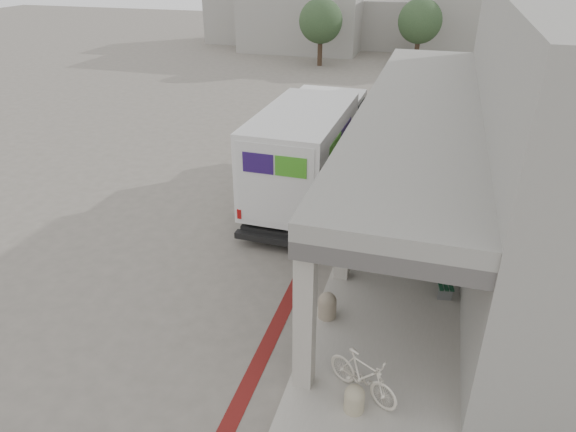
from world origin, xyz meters
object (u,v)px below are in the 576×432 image
(fedex_truck, at_px, (310,149))
(bench, at_px, (441,275))
(utility_cabinet, at_px, (429,246))
(bicycle_cream, at_px, (363,375))

(fedex_truck, relative_size, bench, 4.88)
(utility_cabinet, bearing_deg, fedex_truck, 131.76)
(fedex_truck, bearing_deg, utility_cabinet, -36.54)
(bench, relative_size, bicycle_cream, 1.01)
(utility_cabinet, bearing_deg, bicycle_cream, -111.15)
(fedex_truck, bearing_deg, bench, -42.02)
(fedex_truck, distance_m, bicycle_cream, 9.44)
(bench, bearing_deg, bicycle_cream, -118.17)
(bench, relative_size, utility_cabinet, 1.77)
(fedex_truck, height_order, bench, fedex_truck)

